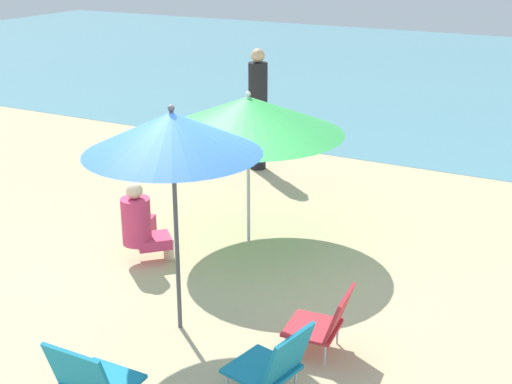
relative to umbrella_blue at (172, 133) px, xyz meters
name	(u,v)px	position (x,y,z in m)	size (l,w,h in m)	color
ground_plane	(188,301)	(-0.21, 0.45, -1.86)	(40.00, 40.00, 0.00)	#CCB789
sea_water	(473,76)	(-0.21, 13.65, -1.85)	(40.00, 16.00, 0.01)	#5693A3
umbrella_blue	(172,133)	(0.00, 0.00, 0.00)	(1.53, 1.53, 2.10)	#4C4C51
umbrella_green	(248,115)	(-0.38, 2.02, -0.33)	(2.17, 2.17, 1.80)	silver
beach_chair_a	(274,363)	(1.24, -0.55, -1.54)	(0.66, 0.58, 0.66)	teal
beach_chair_b	(325,321)	(1.34, 0.23, -1.55)	(0.56, 0.50, 0.61)	red
beach_chair_c	(91,378)	(0.16, -1.40, -1.51)	(0.53, 0.54, 0.68)	teal
person_a	(141,224)	(-1.13, 0.96, -1.40)	(0.53, 0.53, 0.94)	#DB3866
person_b	(258,109)	(-1.56, 4.50, -0.91)	(0.29, 0.29, 1.84)	black
beach_bag	(142,228)	(-1.52, 1.47, -1.71)	(0.28, 0.23, 0.28)	#DB3866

